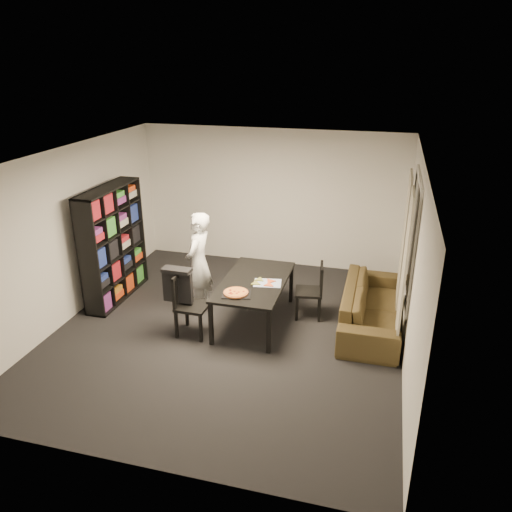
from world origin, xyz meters
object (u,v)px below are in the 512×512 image
(pepperoni_pizza, at_px, (236,293))
(chair_left, at_px, (187,300))
(baking_tray, at_px, (237,294))
(chair_right, at_px, (314,287))
(dining_table, at_px, (254,284))
(sofa, at_px, (372,306))
(bookshelf, at_px, (113,244))
(person, at_px, (199,263))

(pepperoni_pizza, bearing_deg, chair_left, -175.34)
(baking_tray, bearing_deg, pepperoni_pizza, -136.57)
(chair_right, height_order, baking_tray, chair_right)
(dining_table, relative_size, sofa, 0.77)
(chair_left, bearing_deg, sofa, -69.18)
(chair_right, bearing_deg, chair_left, -68.98)
(pepperoni_pizza, bearing_deg, baking_tray, 43.43)
(sofa, bearing_deg, bookshelf, 91.67)
(person, relative_size, pepperoni_pizza, 4.66)
(chair_right, xyz_separation_m, pepperoni_pizza, (-0.98, -0.91, 0.22))
(dining_table, height_order, pepperoni_pizza, pepperoni_pizza)
(bookshelf, distance_m, dining_table, 2.48)
(chair_left, relative_size, person, 0.58)
(sofa, bearing_deg, dining_table, 101.54)
(bookshelf, height_order, person, bookshelf)
(chair_right, bearing_deg, bookshelf, -95.64)
(bookshelf, xyz_separation_m, dining_table, (2.45, -0.23, -0.32))
(dining_table, height_order, baking_tray, baking_tray)
(person, bearing_deg, chair_right, 100.59)
(chair_right, height_order, pepperoni_pizza, chair_right)
(bookshelf, relative_size, sofa, 0.88)
(person, height_order, baking_tray, person)
(chair_right, height_order, sofa, chair_right)
(bookshelf, bearing_deg, pepperoni_pizza, -17.73)
(chair_right, xyz_separation_m, sofa, (0.88, -0.05, -0.18))
(chair_left, relative_size, sofa, 0.44)
(dining_table, height_order, chair_right, chair_right)
(person, height_order, pepperoni_pizza, person)
(chair_left, bearing_deg, dining_table, -55.25)
(baking_tray, bearing_deg, sofa, 24.74)
(person, bearing_deg, chair_left, 8.37)
(person, distance_m, baking_tray, 1.04)
(dining_table, xyz_separation_m, chair_left, (-0.86, -0.57, -0.09))
(chair_right, bearing_deg, person, -90.34)
(dining_table, bearing_deg, bookshelf, 174.59)
(dining_table, height_order, person, person)
(baking_tray, bearing_deg, bookshelf, 162.50)
(chair_right, relative_size, baking_tray, 2.20)
(dining_table, distance_m, pepperoni_pizza, 0.53)
(bookshelf, relative_size, person, 1.16)
(bookshelf, xyz_separation_m, chair_right, (3.30, 0.17, -0.45))
(dining_table, xyz_separation_m, pepperoni_pizza, (-0.13, -0.51, 0.09))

